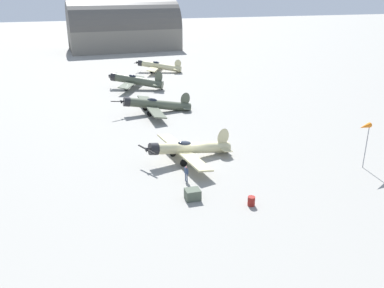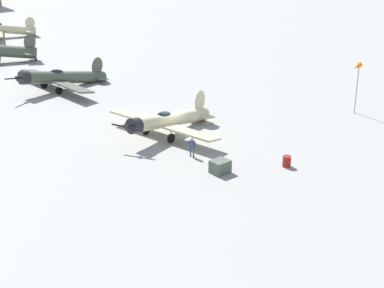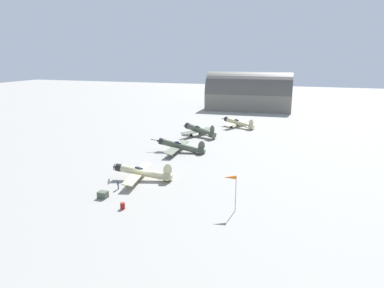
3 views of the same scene
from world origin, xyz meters
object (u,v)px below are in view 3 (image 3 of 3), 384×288
object	(u,v)px
airplane_far_line	(199,130)
fuel_drum	(123,206)
windsock_mast	(230,179)
equipment_crate	(103,195)
airplane_foreground	(142,172)
airplane_mid_apron	(180,146)
airplane_outer_stand	(238,123)
ground_crew_mechanic	(118,183)

from	to	relation	value
airplane_far_line	fuel_drum	distance (m)	46.78
fuel_drum	windsock_mast	world-z (taller)	windsock_mast
equipment_crate	airplane_foreground	bearing A→B (deg)	77.28
airplane_mid_apron	airplane_outer_stand	bearing A→B (deg)	-104.47
ground_crew_mechanic	equipment_crate	world-z (taller)	ground_crew_mechanic
equipment_crate	fuel_drum	bearing A→B (deg)	-28.32
airplane_far_line	windsock_mast	size ratio (longest dim) A/B	1.98
ground_crew_mechanic	airplane_outer_stand	bearing A→B (deg)	64.31
windsock_mast	airplane_foreground	bearing A→B (deg)	155.99
airplane_foreground	airplane_far_line	distance (m)	35.11
airplane_foreground	airplane_mid_apron	size ratio (longest dim) A/B	0.95
airplane_mid_apron	ground_crew_mechanic	distance (m)	24.17
airplane_mid_apron	airplane_far_line	size ratio (longest dim) A/B	1.22
airplane_outer_stand	ground_crew_mechanic	bearing A→B (deg)	104.33
ground_crew_mechanic	fuel_drum	size ratio (longest dim) A/B	1.85
airplane_outer_stand	equipment_crate	size ratio (longest dim) A/B	7.60
airplane_foreground	airplane_outer_stand	world-z (taller)	airplane_foreground
airplane_far_line	windsock_mast	world-z (taller)	windsock_mast
ground_crew_mechanic	equipment_crate	xyz separation A→B (m)	(-0.42, -3.78, -0.49)
equipment_crate	fuel_drum	size ratio (longest dim) A/B	1.58
airplane_foreground	fuel_drum	size ratio (longest dim) A/B	13.52
airplane_mid_apron	airplane_far_line	distance (m)	16.21
airplane_foreground	equipment_crate	world-z (taller)	airplane_foreground
fuel_drum	airplane_far_line	bearing A→B (deg)	94.21
fuel_drum	windsock_mast	size ratio (longest dim) A/B	0.17
airplane_foreground	windsock_mast	xyz separation A→B (m)	(16.96, -7.56, 3.32)
airplane_mid_apron	equipment_crate	xyz separation A→B (m)	(-2.02, -27.90, -0.79)
airplane_outer_stand	ground_crew_mechanic	xyz separation A→B (m)	(-8.30, -54.90, -0.41)
airplane_mid_apron	ground_crew_mechanic	size ratio (longest dim) A/B	7.69
airplane_outer_stand	fuel_drum	bearing A→B (deg)	109.21
airplane_outer_stand	equipment_crate	distance (m)	59.33
airplane_far_line	airplane_outer_stand	distance (m)	16.37
airplane_far_line	equipment_crate	distance (m)	44.12
airplane_foreground	airplane_outer_stand	size ratio (longest dim) A/B	1.13
ground_crew_mechanic	airplane_foreground	bearing A→B (deg)	55.75
windsock_mast	fuel_drum	bearing A→B (deg)	-164.36
airplane_far_line	ground_crew_mechanic	xyz separation A→B (m)	(-0.89, -40.30, -0.64)
airplane_outer_stand	windsock_mast	xyz separation A→B (m)	(10.27, -57.25, 3.27)
airplane_outer_stand	ground_crew_mechanic	distance (m)	55.52
airplane_mid_apron	equipment_crate	world-z (taller)	airplane_mid_apron
ground_crew_mechanic	airplane_mid_apron	bearing A→B (deg)	69.12
ground_crew_mechanic	equipment_crate	size ratio (longest dim) A/B	1.18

